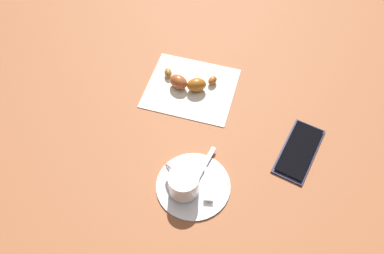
% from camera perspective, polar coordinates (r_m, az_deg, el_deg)
% --- Properties ---
extents(ground_plane, '(1.80, 1.80, 0.00)m').
position_cam_1_polar(ground_plane, '(0.83, 0.24, -1.28)').
color(ground_plane, brown).
extents(saucer, '(0.14, 0.14, 0.01)m').
position_cam_1_polar(saucer, '(0.77, 0.18, -8.36)').
color(saucer, silver).
rests_on(saucer, ground).
extents(espresso_cup, '(0.06, 0.07, 0.05)m').
position_cam_1_polar(espresso_cup, '(0.74, -1.30, -8.00)').
color(espresso_cup, silver).
rests_on(espresso_cup, saucer).
extents(teaspoon, '(0.13, 0.04, 0.01)m').
position_cam_1_polar(teaspoon, '(0.77, 0.48, -7.75)').
color(teaspoon, silver).
rests_on(teaspoon, saucer).
extents(sugar_packet, '(0.07, 0.03, 0.01)m').
position_cam_1_polar(sugar_packet, '(0.77, 2.43, -8.21)').
color(sugar_packet, white).
rests_on(sugar_packet, saucer).
extents(napkin, '(0.18, 0.21, 0.00)m').
position_cam_1_polar(napkin, '(0.91, -0.15, 5.65)').
color(napkin, silver).
rests_on(napkin, ground).
extents(croissant, '(0.06, 0.13, 0.03)m').
position_cam_1_polar(croissant, '(0.90, -0.60, 6.43)').
color(croissant, brown).
rests_on(croissant, napkin).
extents(cell_phone, '(0.16, 0.10, 0.01)m').
position_cam_1_polar(cell_phone, '(0.84, 15.11, -3.27)').
color(cell_phone, '#1D1D36').
rests_on(cell_phone, ground).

